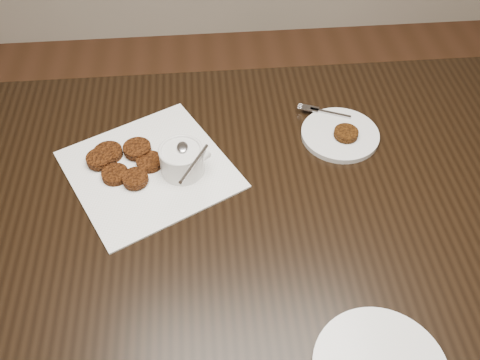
# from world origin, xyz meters

# --- Properties ---
(table) EXTENTS (1.45, 0.93, 0.75)m
(table) POSITION_xyz_m (0.01, 0.15, 0.38)
(table) COLOR black
(table) RESTS_ON floor
(napkin) EXTENTS (0.44, 0.44, 0.00)m
(napkin) POSITION_xyz_m (-0.23, 0.27, 0.75)
(napkin) COLOR white
(napkin) RESTS_ON table
(sauce_ramekin) EXTENTS (0.14, 0.14, 0.13)m
(sauce_ramekin) POSITION_xyz_m (-0.16, 0.26, 0.82)
(sauce_ramekin) COLOR silver
(sauce_ramekin) RESTS_ON napkin
(patty_cluster) EXTENTS (0.22, 0.22, 0.02)m
(patty_cluster) POSITION_xyz_m (-0.29, 0.28, 0.76)
(patty_cluster) COLOR #5D290C
(patty_cluster) RESTS_ON napkin
(plate_with_patty) EXTENTS (0.24, 0.24, 0.03)m
(plate_with_patty) POSITION_xyz_m (0.21, 0.34, 0.76)
(plate_with_patty) COLOR silver
(plate_with_patty) RESTS_ON table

